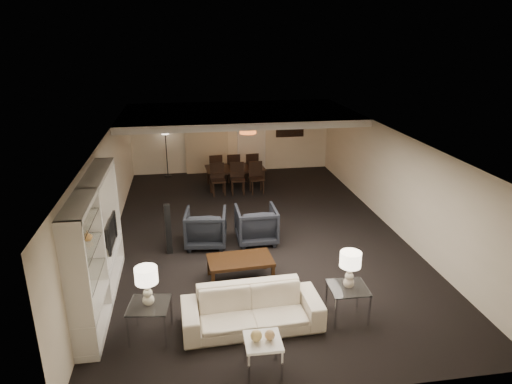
{
  "coord_description": "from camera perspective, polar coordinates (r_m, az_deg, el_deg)",
  "views": [
    {
      "loc": [
        -1.64,
        -10.36,
        4.82
      ],
      "look_at": [
        0.0,
        0.0,
        1.1
      ],
      "focal_mm": 32.0,
      "sensor_mm": 36.0,
      "label": 1
    }
  ],
  "objects": [
    {
      "name": "table_lamp_right",
      "position": [
        8.09,
        11.63,
        -9.53
      ],
      "size": [
        0.37,
        0.37,
        0.67
      ],
      "primitive_type": null,
      "rotation": [
        0.0,
        0.0,
        -0.01
      ],
      "color": "beige",
      "rests_on": "side_table_right"
    },
    {
      "name": "side_table_left",
      "position": [
        8.02,
        -13.08,
        -15.35
      ],
      "size": [
        0.73,
        0.73,
        0.61
      ],
      "primitive_type": null,
      "rotation": [
        0.0,
        0.0,
        -0.14
      ],
      "color": "silver",
      "rests_on": "floor"
    },
    {
      "name": "armchair_left",
      "position": [
        10.81,
        -6.28,
        -4.48
      ],
      "size": [
        1.05,
        1.08,
        0.88
      ],
      "primitive_type": "imported",
      "rotation": [
        0.0,
        0.0,
        3.02
      ],
      "color": "black",
      "rests_on": "floor"
    },
    {
      "name": "vase_amber",
      "position": [
        8.0,
        -20.32,
        -5.19
      ],
      "size": [
        0.16,
        0.16,
        0.16
      ],
      "primitive_type": "imported",
      "color": "#CC8F44",
      "rests_on": "media_unit"
    },
    {
      "name": "chair_nr",
      "position": [
        14.2,
        0.09,
        1.76
      ],
      "size": [
        0.48,
        0.48,
        0.97
      ],
      "primitive_type": null,
      "rotation": [
        0.0,
        0.0,
        0.06
      ],
      "color": "black",
      "rests_on": "floor"
    },
    {
      "name": "table_lamp_left",
      "position": [
        7.67,
        -13.45,
        -11.41
      ],
      "size": [
        0.37,
        0.37,
        0.67
      ],
      "primitive_type": null,
      "rotation": [
        0.0,
        0.0,
        -0.0
      ],
      "color": "beige",
      "rests_on": "side_table_left"
    },
    {
      "name": "armchair_right",
      "position": [
        10.92,
        0.03,
        -4.11
      ],
      "size": [
        0.95,
        0.98,
        0.88
      ],
      "primitive_type": "imported",
      "rotation": [
        0.0,
        0.0,
        3.15
      ],
      "color": "black",
      "rests_on": "floor"
    },
    {
      "name": "ceiling_soffit",
      "position": [
        14.16,
        -2.25,
        9.68
      ],
      "size": [
        7.0,
        4.0,
        0.2
      ],
      "primitive_type": "cube",
      "color": "silver",
      "rests_on": "ceiling"
    },
    {
      "name": "chair_nm",
      "position": [
        14.12,
        -2.31,
        1.64
      ],
      "size": [
        0.47,
        0.47,
        0.97
      ],
      "primitive_type": null,
      "rotation": [
        0.0,
        0.0,
        -0.03
      ],
      "color": "black",
      "rests_on": "floor"
    },
    {
      "name": "wall_left",
      "position": [
        11.11,
        -18.12,
        -0.22
      ],
      "size": [
        0.02,
        11.0,
        2.5
      ],
      "primitive_type": "cube",
      "color": "beige",
      "rests_on": "ground"
    },
    {
      "name": "sofa",
      "position": [
        8.02,
        -0.52,
        -14.39
      ],
      "size": [
        2.4,
        1.01,
        0.69
      ],
      "primitive_type": "imported",
      "rotation": [
        0.0,
        0.0,
        0.04
      ],
      "color": "beige",
      "rests_on": "floor"
    },
    {
      "name": "floor_lamp",
      "position": [
        16.07,
        -11.13,
        4.91
      ],
      "size": [
        0.28,
        0.28,
        1.73
      ],
      "primitive_type": null,
      "rotation": [
        0.0,
        0.0,
        -0.14
      ],
      "color": "black",
      "rests_on": "floor"
    },
    {
      "name": "door",
      "position": [
        16.44,
        -0.58,
        6.27
      ],
      "size": [
        0.9,
        0.05,
        2.1
      ],
      "primitive_type": "cube",
      "color": "silver",
      "rests_on": "wall_back"
    },
    {
      "name": "painting",
      "position": [
        16.58,
        4.26,
        8.1
      ],
      "size": [
        0.95,
        0.04,
        0.65
      ],
      "primitive_type": "cube",
      "color": "#142D38",
      "rests_on": "wall_back"
    },
    {
      "name": "wall_back",
      "position": [
        16.34,
        -3.05,
        6.88
      ],
      "size": [
        7.0,
        0.02,
        2.5
      ],
      "primitive_type": "cube",
      "color": "beige",
      "rests_on": "ground"
    },
    {
      "name": "chair_fl",
      "position": [
        15.31,
        -5.13,
        3.01
      ],
      "size": [
        0.49,
        0.49,
        0.97
      ],
      "primitive_type": null,
      "rotation": [
        0.0,
        0.0,
        3.23
      ],
      "color": "black",
      "rests_on": "floor"
    },
    {
      "name": "dining_table",
      "position": [
        14.79,
        -2.6,
        1.82
      ],
      "size": [
        1.91,
        1.13,
        0.66
      ],
      "primitive_type": "imported",
      "rotation": [
        0.0,
        0.0,
        0.05
      ],
      "color": "black",
      "rests_on": "floor"
    },
    {
      "name": "chair_fr",
      "position": [
        15.43,
        -0.67,
        3.22
      ],
      "size": [
        0.51,
        0.51,
        0.97
      ],
      "primitive_type": null,
      "rotation": [
        0.0,
        0.0,
        3.28
      ],
      "color": "black",
      "rests_on": "floor"
    },
    {
      "name": "wall_right",
      "position": [
        12.1,
        16.6,
        1.54
      ],
      "size": [
        0.02,
        11.0,
        2.5
      ],
      "primitive_type": "cube",
      "color": "beige",
      "rests_on": "ground"
    },
    {
      "name": "marble_table",
      "position": [
        7.19,
        0.87,
        -19.73
      ],
      "size": [
        0.55,
        0.55,
        0.54
      ],
      "primitive_type": null,
      "rotation": [
        0.0,
        0.0,
        -0.02
      ],
      "color": "white",
      "rests_on": "floor"
    },
    {
      "name": "coffee_table",
      "position": [
        9.43,
        -1.98,
        -9.59
      ],
      "size": [
        1.35,
        0.84,
        0.47
      ],
      "primitive_type": null,
      "rotation": [
        0.0,
        0.0,
        0.07
      ],
      "color": "black",
      "rests_on": "floor"
    },
    {
      "name": "gold_gourd_a",
      "position": [
        6.96,
        0.03,
        -17.53
      ],
      "size": [
        0.17,
        0.17,
        0.17
      ],
      "primitive_type": "sphere",
      "color": "#E0C276",
      "rests_on": "marble_table"
    },
    {
      "name": "wall_front",
      "position": [
        6.25,
        8.23,
        -15.55
      ],
      "size": [
        7.0,
        0.02,
        2.5
      ],
      "primitive_type": "cube",
      "color": "beige",
      "rests_on": "ground"
    },
    {
      "name": "floor_speaker",
      "position": [
        10.51,
        -10.91,
        -4.56
      ],
      "size": [
        0.14,
        0.14,
        1.19
      ],
      "primitive_type": "cube",
      "rotation": [
        0.0,
        0.0,
        0.11
      ],
      "color": "black",
      "rests_on": "floor"
    },
    {
      "name": "pendant_light",
      "position": [
        14.29,
        -1.02,
        7.82
      ],
      "size": [
        0.52,
        0.52,
        0.24
      ],
      "primitive_type": "cylinder",
      "color": "#D8591E",
      "rests_on": "ceiling_soffit"
    },
    {
      "name": "floor",
      "position": [
        11.54,
        -0.0,
        -5.15
      ],
      "size": [
        11.0,
        11.0,
        0.0
      ],
      "primitive_type": "plane",
      "color": "black",
      "rests_on": "ground"
    },
    {
      "name": "curtains",
      "position": [
        16.2,
        -6.2,
        6.51
      ],
      "size": [
        1.5,
        0.12,
        2.4
      ],
      "primitive_type": "cube",
      "color": "beige",
      "rests_on": "wall_back"
    },
    {
      "name": "chair_fm",
      "position": [
        15.36,
        -2.89,
        3.12
      ],
      "size": [
        0.46,
        0.46,
        0.97
      ],
      "primitive_type": null,
      "rotation": [
        0.0,
        0.0,
        3.16
      ],
      "color": "black",
      "rests_on": "floor"
    },
    {
      "name": "television",
      "position": [
        9.55,
        -18.17,
        -4.89
      ],
      "size": [
        0.98,
        0.13,
        0.57
      ],
      "primitive_type": "imported",
      "rotation": [
        0.0,
        0.0,
        1.57
      ],
      "color": "black",
      "rests_on": "media_unit"
    },
    {
      "name": "vase_blue",
      "position": [
        7.58,
        -20.87,
        -10.89
      ],
      "size": [
        0.17,
        0.17,
        0.17
      ],
      "primitive_type": "imported",
      "color": "#273CAD",
      "rests_on": "media_unit"
    },
    {
      "name": "media_unit",
      "position": [
        8.73,
        -19.25,
        -6.32
      ],
      "size": [
        0.38,
        3.4,
        2.35
      ],
      "primitive_type": null,
      "color": "white",
      "rests_on": "wall_left"
    },
    {
      "name": "gold_gourd_b",
      "position": [
        6.99,
        1.73,
        -17.43
      ],
      "size": [
        0.15,
        0.15,
        0.15
      ],
      "primitive_type": "sphere",
      "color": "tan",
      "rests_on": "marble_table"
    },
    {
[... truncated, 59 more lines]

